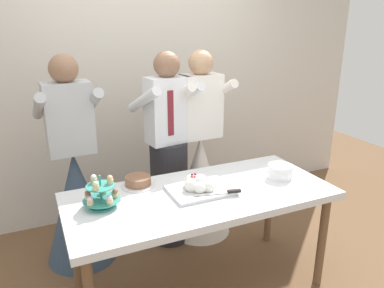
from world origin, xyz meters
The scene contains 10 objects.
ground_plane centered at (0.00, 0.00, 0.00)m, with size 8.00×8.00×0.00m, color brown.
rear_wall centered at (0.00, 1.45, 1.45)m, with size 5.20×0.10×2.90m, color beige.
dessert_table centered at (0.00, 0.00, 0.70)m, with size 1.80×0.80×0.78m.
cupcake_stand centered at (-0.65, 0.08, 0.85)m, with size 0.23×0.23×0.21m.
main_cake_tray centered at (0.00, 0.02, 0.82)m, with size 0.43×0.33×0.12m.
plate_stack centered at (0.64, -0.01, 0.82)m, with size 0.19×0.19×0.10m.
round_cake centered at (-0.36, 0.28, 0.81)m, with size 0.24×0.24×0.07m.
person_groom centered at (0.03, 0.70, 0.75)m, with size 0.52×0.55×1.66m.
person_bride centered at (0.34, 0.73, 0.58)m, with size 0.56×0.56×1.66m.
person_guest centered at (-0.73, 0.76, 0.58)m, with size 0.56×0.56×1.66m.
Camera 1 is at (-0.99, -2.02, 1.87)m, focal length 34.42 mm.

